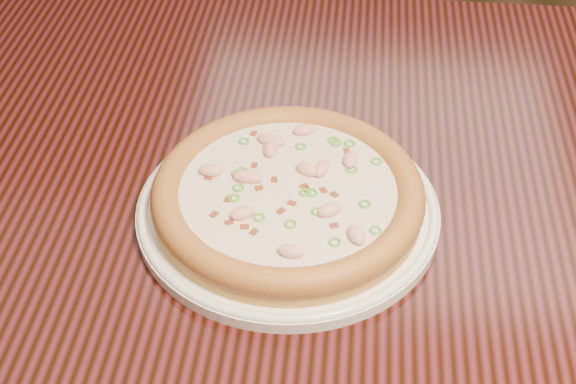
{
  "coord_description": "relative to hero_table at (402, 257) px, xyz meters",
  "views": [
    {
      "loc": [
        -0.13,
        -0.78,
        1.29
      ],
      "look_at": [
        -0.19,
        -0.22,
        0.78
      ],
      "focal_mm": 50.0,
      "sensor_mm": 36.0,
      "label": 1
    }
  ],
  "objects": [
    {
      "name": "plate",
      "position": [
        -0.12,
        -0.05,
        0.11
      ],
      "size": [
        0.29,
        0.29,
        0.02
      ],
      "color": "white",
      "rests_on": "hero_table"
    },
    {
      "name": "hero_table",
      "position": [
        0.0,
        0.0,
        0.0
      ],
      "size": [
        1.2,
        0.8,
        0.75
      ],
      "color": "black",
      "rests_on": "ground"
    },
    {
      "name": "pizza",
      "position": [
        -0.12,
        -0.05,
        0.13
      ],
      "size": [
        0.26,
        0.26,
        0.03
      ],
      "color": "tan",
      "rests_on": "plate"
    }
  ]
}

